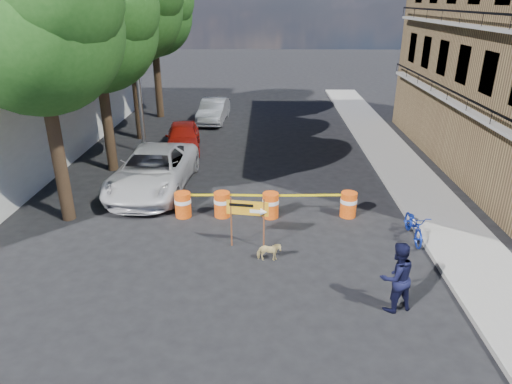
{
  "coord_description": "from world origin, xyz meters",
  "views": [
    {
      "loc": [
        0.05,
        -12.2,
        7.11
      ],
      "look_at": [
        -0.24,
        1.46,
        1.3
      ],
      "focal_mm": 32.0,
      "sensor_mm": 36.0,
      "label": 1
    }
  ],
  "objects_px": {
    "barrel_mid_left": "(222,204)",
    "sedan_red": "(183,137)",
    "barrel_mid_right": "(271,205)",
    "pedestrian": "(396,277)",
    "sedan_silver": "(214,111)",
    "suv_white": "(153,170)",
    "bicycle": "(416,213)",
    "barrel_far_left": "(183,204)",
    "dog": "(269,252)",
    "detour_sign": "(252,213)",
    "barrel_far_right": "(348,204)"
  },
  "relations": [
    {
      "from": "barrel_mid_left",
      "to": "suv_white",
      "type": "distance_m",
      "value": 3.8
    },
    {
      "from": "barrel_mid_right",
      "to": "detour_sign",
      "type": "bearing_deg",
      "value": -104.92
    },
    {
      "from": "barrel_far_right",
      "to": "sedan_silver",
      "type": "bearing_deg",
      "value": 114.79
    },
    {
      "from": "dog",
      "to": "pedestrian",
      "type": "bearing_deg",
      "value": -126.41
    },
    {
      "from": "detour_sign",
      "to": "sedan_red",
      "type": "xyz_separation_m",
      "value": [
        -3.78,
        9.82,
        -0.5
      ]
    },
    {
      "from": "barrel_mid_left",
      "to": "detour_sign",
      "type": "bearing_deg",
      "value": -62.82
    },
    {
      "from": "barrel_mid_right",
      "to": "sedan_red",
      "type": "height_order",
      "value": "sedan_red"
    },
    {
      "from": "barrel_far_left",
      "to": "barrel_mid_right",
      "type": "height_order",
      "value": "same"
    },
    {
      "from": "barrel_mid_left",
      "to": "bicycle",
      "type": "relative_size",
      "value": 0.49
    },
    {
      "from": "barrel_mid_left",
      "to": "barrel_mid_right",
      "type": "bearing_deg",
      "value": -1.01
    },
    {
      "from": "pedestrian",
      "to": "sedan_silver",
      "type": "xyz_separation_m",
      "value": [
        -6.42,
        18.56,
        -0.21
      ]
    },
    {
      "from": "barrel_mid_left",
      "to": "sedan_red",
      "type": "relative_size",
      "value": 0.22
    },
    {
      "from": "suv_white",
      "to": "sedan_silver",
      "type": "bearing_deg",
      "value": 86.39
    },
    {
      "from": "barrel_mid_right",
      "to": "sedan_red",
      "type": "bearing_deg",
      "value": 119.65
    },
    {
      "from": "detour_sign",
      "to": "pedestrian",
      "type": "height_order",
      "value": "pedestrian"
    },
    {
      "from": "detour_sign",
      "to": "sedan_silver",
      "type": "distance_m",
      "value": 15.88
    },
    {
      "from": "barrel_mid_left",
      "to": "dog",
      "type": "bearing_deg",
      "value": -61.13
    },
    {
      "from": "sedan_red",
      "to": "barrel_far_left",
      "type": "bearing_deg",
      "value": -88.4
    },
    {
      "from": "barrel_mid_right",
      "to": "bicycle",
      "type": "xyz_separation_m",
      "value": [
        4.55,
        -1.49,
        0.45
      ]
    },
    {
      "from": "barrel_mid_right",
      "to": "pedestrian",
      "type": "distance_m",
      "value": 5.94
    },
    {
      "from": "barrel_mid_right",
      "to": "barrel_far_right",
      "type": "distance_m",
      "value": 2.74
    },
    {
      "from": "pedestrian",
      "to": "dog",
      "type": "xyz_separation_m",
      "value": [
        -3.06,
        2.18,
        -0.62
      ]
    },
    {
      "from": "suv_white",
      "to": "sedan_silver",
      "type": "relative_size",
      "value": 1.38
    },
    {
      "from": "pedestrian",
      "to": "barrel_mid_right",
      "type": "bearing_deg",
      "value": -78.48
    },
    {
      "from": "sedan_silver",
      "to": "detour_sign",
      "type": "bearing_deg",
      "value": -75.75
    },
    {
      "from": "barrel_far_right",
      "to": "detour_sign",
      "type": "height_order",
      "value": "detour_sign"
    },
    {
      "from": "dog",
      "to": "suv_white",
      "type": "xyz_separation_m",
      "value": [
        -4.57,
        5.33,
        0.52
      ]
    },
    {
      "from": "barrel_mid_left",
      "to": "sedan_silver",
      "type": "relative_size",
      "value": 0.21
    },
    {
      "from": "barrel_mid_right",
      "to": "detour_sign",
      "type": "xyz_separation_m",
      "value": [
        -0.57,
        -2.16,
        0.72
      ]
    },
    {
      "from": "barrel_mid_right",
      "to": "suv_white",
      "type": "xyz_separation_m",
      "value": [
        -4.64,
        2.4,
        0.35
      ]
    },
    {
      "from": "barrel_mid_left",
      "to": "suv_white",
      "type": "height_order",
      "value": "suv_white"
    },
    {
      "from": "barrel_far_left",
      "to": "dog",
      "type": "bearing_deg",
      "value": -44.03
    },
    {
      "from": "barrel_mid_right",
      "to": "dog",
      "type": "distance_m",
      "value": 2.93
    },
    {
      "from": "dog",
      "to": "suv_white",
      "type": "bearing_deg",
      "value": 39.65
    },
    {
      "from": "barrel_mid_right",
      "to": "barrel_far_right",
      "type": "xyz_separation_m",
      "value": [
        2.73,
        0.12,
        0.0
      ]
    },
    {
      "from": "barrel_far_right",
      "to": "sedan_silver",
      "type": "distance_m",
      "value": 14.69
    },
    {
      "from": "barrel_mid_right",
      "to": "suv_white",
      "type": "relative_size",
      "value": 0.15
    },
    {
      "from": "pedestrian",
      "to": "dog",
      "type": "bearing_deg",
      "value": -54.3
    },
    {
      "from": "sedan_red",
      "to": "sedan_silver",
      "type": "height_order",
      "value": "sedan_silver"
    },
    {
      "from": "detour_sign",
      "to": "sedan_silver",
      "type": "bearing_deg",
      "value": 108.58
    },
    {
      "from": "barrel_far_left",
      "to": "suv_white",
      "type": "relative_size",
      "value": 0.15
    },
    {
      "from": "sedan_red",
      "to": "sedan_silver",
      "type": "bearing_deg",
      "value": 72.93
    },
    {
      "from": "barrel_mid_left",
      "to": "sedan_red",
      "type": "bearing_deg",
      "value": 109.23
    },
    {
      "from": "barrel_far_left",
      "to": "dog",
      "type": "relative_size",
      "value": 1.28
    },
    {
      "from": "pedestrian",
      "to": "dog",
      "type": "relative_size",
      "value": 2.61
    },
    {
      "from": "barrel_mid_left",
      "to": "sedan_red",
      "type": "xyz_separation_m",
      "value": [
        -2.66,
        7.63,
        0.23
      ]
    },
    {
      "from": "barrel_mid_right",
      "to": "sedan_silver",
      "type": "distance_m",
      "value": 13.89
    },
    {
      "from": "pedestrian",
      "to": "bicycle",
      "type": "height_order",
      "value": "bicycle"
    },
    {
      "from": "dog",
      "to": "suv_white",
      "type": "relative_size",
      "value": 0.12
    },
    {
      "from": "pedestrian",
      "to": "bicycle",
      "type": "bearing_deg",
      "value": -132.09
    }
  ]
}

